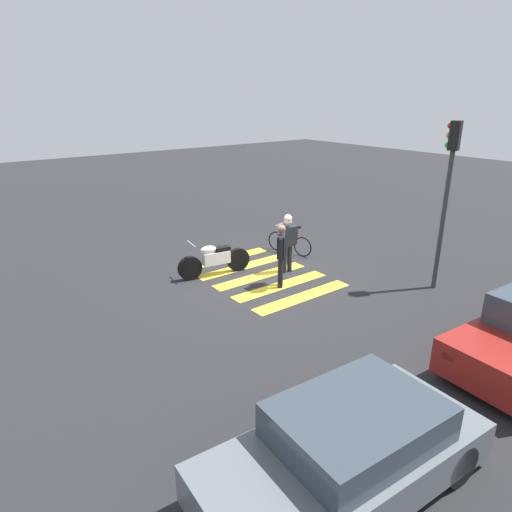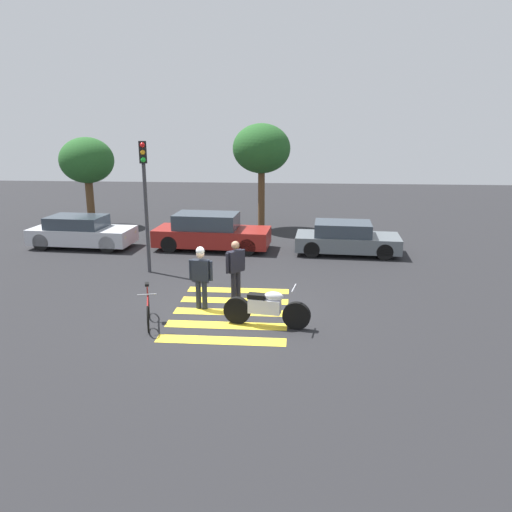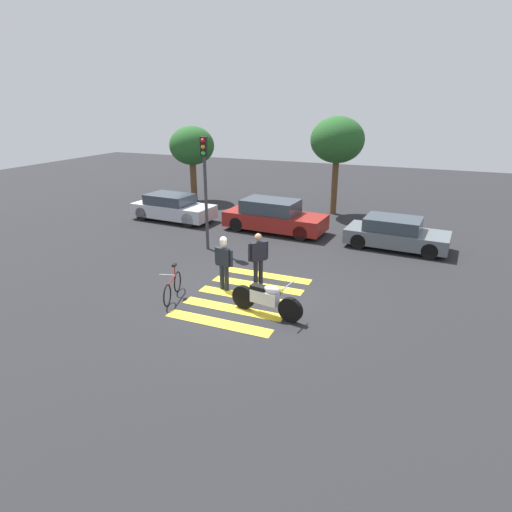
{
  "view_description": "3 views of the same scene",
  "coord_description": "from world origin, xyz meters",
  "px_view_note": "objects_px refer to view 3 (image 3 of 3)",
  "views": [
    {
      "loc": [
        7.42,
        9.52,
        4.95
      ],
      "look_at": [
        0.86,
        0.92,
        1.06
      ],
      "focal_mm": 31.67,
      "sensor_mm": 36.0,
      "label": 1
    },
    {
      "loc": [
        1.65,
        -12.37,
        4.89
      ],
      "look_at": [
        0.57,
        1.33,
        1.22
      ],
      "focal_mm": 34.88,
      "sensor_mm": 36.0,
      "label": 2
    },
    {
      "loc": [
        4.89,
        -10.79,
        5.59
      ],
      "look_at": [
        -0.23,
        1.37,
        0.82
      ],
      "focal_mm": 30.11,
      "sensor_mm": 36.0,
      "label": 3
    }
  ],
  "objects_px": {
    "officer_by_motorcycle": "(224,260)",
    "traffic_light_pole": "(205,176)",
    "leaning_bicycle": "(173,287)",
    "car_grey_coupe": "(396,234)",
    "officer_on_foot": "(258,256)",
    "police_motorcycle": "(266,299)",
    "car_silver_sedan": "(173,208)",
    "car_maroon_wagon": "(274,217)"
  },
  "relations": [
    {
      "from": "officer_by_motorcycle",
      "to": "traffic_light_pole",
      "type": "height_order",
      "value": "traffic_light_pole"
    },
    {
      "from": "leaning_bicycle",
      "to": "traffic_light_pole",
      "type": "xyz_separation_m",
      "value": [
        -1.27,
        4.45,
        2.55
      ]
    },
    {
      "from": "leaning_bicycle",
      "to": "car_grey_coupe",
      "type": "distance_m",
      "value": 9.38
    },
    {
      "from": "officer_on_foot",
      "to": "leaning_bicycle",
      "type": "bearing_deg",
      "value": -136.57
    },
    {
      "from": "police_motorcycle",
      "to": "officer_by_motorcycle",
      "type": "relative_size",
      "value": 1.26
    },
    {
      "from": "police_motorcycle",
      "to": "leaning_bicycle",
      "type": "distance_m",
      "value": 2.96
    },
    {
      "from": "officer_by_motorcycle",
      "to": "car_grey_coupe",
      "type": "height_order",
      "value": "officer_by_motorcycle"
    },
    {
      "from": "car_silver_sedan",
      "to": "car_grey_coupe",
      "type": "relative_size",
      "value": 1.03
    },
    {
      "from": "officer_on_foot",
      "to": "car_silver_sedan",
      "type": "bearing_deg",
      "value": 140.25
    },
    {
      "from": "traffic_light_pole",
      "to": "leaning_bicycle",
      "type": "bearing_deg",
      "value": -74.04
    },
    {
      "from": "police_motorcycle",
      "to": "car_grey_coupe",
      "type": "relative_size",
      "value": 0.54
    },
    {
      "from": "police_motorcycle",
      "to": "officer_on_foot",
      "type": "height_order",
      "value": "officer_on_foot"
    },
    {
      "from": "car_maroon_wagon",
      "to": "car_grey_coupe",
      "type": "xyz_separation_m",
      "value": [
        5.33,
        -0.29,
        -0.09
      ]
    },
    {
      "from": "car_maroon_wagon",
      "to": "leaning_bicycle",
      "type": "bearing_deg",
      "value": -92.08
    },
    {
      "from": "police_motorcycle",
      "to": "leaning_bicycle",
      "type": "xyz_separation_m",
      "value": [
        -2.96,
        -0.11,
        -0.11
      ]
    },
    {
      "from": "car_maroon_wagon",
      "to": "police_motorcycle",
      "type": "bearing_deg",
      "value": -70.85
    },
    {
      "from": "officer_by_motorcycle",
      "to": "leaning_bicycle",
      "type": "bearing_deg",
      "value": -133.99
    },
    {
      "from": "officer_on_foot",
      "to": "car_grey_coupe",
      "type": "distance_m",
      "value": 6.71
    },
    {
      "from": "officer_by_motorcycle",
      "to": "car_silver_sedan",
      "type": "distance_m",
      "value": 8.97
    },
    {
      "from": "car_silver_sedan",
      "to": "car_grey_coupe",
      "type": "height_order",
      "value": "car_silver_sedan"
    },
    {
      "from": "car_maroon_wagon",
      "to": "officer_on_foot",
      "type": "bearing_deg",
      "value": -73.95
    },
    {
      "from": "car_silver_sedan",
      "to": "car_maroon_wagon",
      "type": "xyz_separation_m",
      "value": [
        5.29,
        0.1,
        0.06
      ]
    },
    {
      "from": "leaning_bicycle",
      "to": "officer_on_foot",
      "type": "bearing_deg",
      "value": 43.43
    },
    {
      "from": "police_motorcycle",
      "to": "car_grey_coupe",
      "type": "distance_m",
      "value": 7.87
    },
    {
      "from": "police_motorcycle",
      "to": "car_grey_coupe",
      "type": "bearing_deg",
      "value": 70.26
    },
    {
      "from": "officer_by_motorcycle",
      "to": "car_maroon_wagon",
      "type": "height_order",
      "value": "officer_by_motorcycle"
    },
    {
      "from": "car_grey_coupe",
      "to": "leaning_bicycle",
      "type": "bearing_deg",
      "value": -126.77
    },
    {
      "from": "leaning_bicycle",
      "to": "car_maroon_wagon",
      "type": "relative_size",
      "value": 0.35
    },
    {
      "from": "car_maroon_wagon",
      "to": "traffic_light_pole",
      "type": "relative_size",
      "value": 1.07
    },
    {
      "from": "car_grey_coupe",
      "to": "traffic_light_pole",
      "type": "height_order",
      "value": "traffic_light_pole"
    },
    {
      "from": "police_motorcycle",
      "to": "officer_on_foot",
      "type": "distance_m",
      "value": 2.09
    },
    {
      "from": "officer_by_motorcycle",
      "to": "officer_on_foot",
      "type": "bearing_deg",
      "value": 39.63
    },
    {
      "from": "police_motorcycle",
      "to": "car_maroon_wagon",
      "type": "bearing_deg",
      "value": 109.15
    },
    {
      "from": "leaning_bicycle",
      "to": "car_grey_coupe",
      "type": "height_order",
      "value": "car_grey_coupe"
    },
    {
      "from": "officer_on_foot",
      "to": "traffic_light_pole",
      "type": "distance_m",
      "value": 4.57
    },
    {
      "from": "officer_on_foot",
      "to": "car_maroon_wagon",
      "type": "relative_size",
      "value": 0.37
    },
    {
      "from": "leaning_bicycle",
      "to": "car_silver_sedan",
      "type": "height_order",
      "value": "car_silver_sedan"
    },
    {
      "from": "police_motorcycle",
      "to": "car_silver_sedan",
      "type": "xyz_separation_m",
      "value": [
        -7.97,
        7.59,
        0.15
      ]
    },
    {
      "from": "leaning_bicycle",
      "to": "officer_by_motorcycle",
      "type": "bearing_deg",
      "value": 46.01
    },
    {
      "from": "leaning_bicycle",
      "to": "officer_by_motorcycle",
      "type": "xyz_separation_m",
      "value": [
        1.13,
        1.18,
        0.63
      ]
    },
    {
      "from": "car_silver_sedan",
      "to": "police_motorcycle",
      "type": "bearing_deg",
      "value": -43.63
    },
    {
      "from": "officer_on_foot",
      "to": "car_grey_coupe",
      "type": "xyz_separation_m",
      "value": [
        3.63,
        5.63,
        -0.41
      ]
    }
  ]
}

